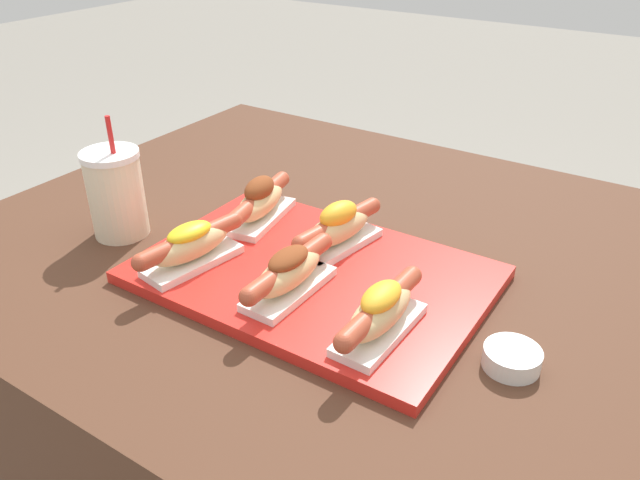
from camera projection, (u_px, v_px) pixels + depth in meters
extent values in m
cube|color=#4C2D1E|center=(328.00, 404.00, 1.21)|extent=(1.19, 0.99, 0.74)
cube|color=red|center=(313.00, 274.00, 0.92)|extent=(0.50, 0.34, 0.02)
cube|color=white|center=(193.00, 261.00, 0.93)|extent=(0.08, 0.16, 0.01)
ellipsoid|color=#DBB77A|center=(191.00, 244.00, 0.91)|extent=(0.07, 0.14, 0.04)
cylinder|color=#AD472D|center=(190.00, 240.00, 0.91)|extent=(0.05, 0.17, 0.03)
sphere|color=#AD472D|center=(140.00, 263.00, 0.86)|extent=(0.03, 0.03, 0.03)
sphere|color=#AD472D|center=(234.00, 220.00, 0.96)|extent=(0.03, 0.03, 0.03)
ellipsoid|color=yellow|center=(189.00, 232.00, 0.90)|extent=(0.05, 0.08, 0.02)
cube|color=white|center=(289.00, 289.00, 0.86)|extent=(0.06, 0.15, 0.01)
ellipsoid|color=#DBB77A|center=(289.00, 272.00, 0.85)|extent=(0.05, 0.13, 0.04)
cylinder|color=#AD472D|center=(289.00, 267.00, 0.85)|extent=(0.03, 0.17, 0.03)
sphere|color=#AD472D|center=(249.00, 297.00, 0.78)|extent=(0.03, 0.03, 0.03)
sphere|color=#AD472D|center=(323.00, 242.00, 0.91)|extent=(0.03, 0.03, 0.03)
ellipsoid|color=brown|center=(288.00, 259.00, 0.84)|extent=(0.04, 0.07, 0.02)
cube|color=white|center=(379.00, 329.00, 0.78)|extent=(0.06, 0.15, 0.01)
ellipsoid|color=#DBB77A|center=(380.00, 311.00, 0.77)|extent=(0.05, 0.13, 0.04)
cylinder|color=#AD472D|center=(381.00, 307.00, 0.77)|extent=(0.03, 0.17, 0.03)
sphere|color=#AD472D|center=(344.00, 343.00, 0.71)|extent=(0.03, 0.03, 0.03)
sphere|color=#AD472D|center=(412.00, 276.00, 0.83)|extent=(0.03, 0.03, 0.03)
ellipsoid|color=gold|center=(381.00, 297.00, 0.76)|extent=(0.04, 0.07, 0.03)
cube|color=white|center=(261.00, 217.00, 1.05)|extent=(0.09, 0.16, 0.01)
ellipsoid|color=#DBB77A|center=(260.00, 202.00, 1.04)|extent=(0.07, 0.14, 0.04)
cylinder|color=#AD472D|center=(260.00, 198.00, 1.03)|extent=(0.06, 0.17, 0.03)
sphere|color=#AD472D|center=(234.00, 220.00, 0.97)|extent=(0.03, 0.03, 0.03)
sphere|color=#AD472D|center=(282.00, 179.00, 1.10)|extent=(0.03, 0.03, 0.03)
ellipsoid|color=brown|center=(259.00, 189.00, 1.03)|extent=(0.05, 0.08, 0.04)
cube|color=white|center=(338.00, 243.00, 0.97)|extent=(0.08, 0.16, 0.01)
ellipsoid|color=#DBB77A|center=(338.00, 228.00, 0.96)|extent=(0.07, 0.14, 0.04)
cylinder|color=#AD472D|center=(338.00, 224.00, 0.95)|extent=(0.05, 0.17, 0.03)
sphere|color=#AD472D|center=(300.00, 244.00, 0.90)|extent=(0.03, 0.03, 0.03)
sphere|color=#AD472D|center=(372.00, 205.00, 1.01)|extent=(0.03, 0.03, 0.03)
ellipsoid|color=gold|center=(338.00, 214.00, 0.95)|extent=(0.05, 0.08, 0.04)
cylinder|color=silver|center=(512.00, 358.00, 0.75)|extent=(0.07, 0.07, 0.03)
cylinder|color=red|center=(513.00, 353.00, 0.75)|extent=(0.06, 0.06, 0.01)
cylinder|color=beige|center=(117.00, 197.00, 1.02)|extent=(0.09, 0.09, 0.14)
cylinder|color=white|center=(109.00, 155.00, 0.98)|extent=(0.09, 0.09, 0.01)
cylinder|color=red|center=(110.00, 135.00, 0.96)|extent=(0.01, 0.01, 0.06)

